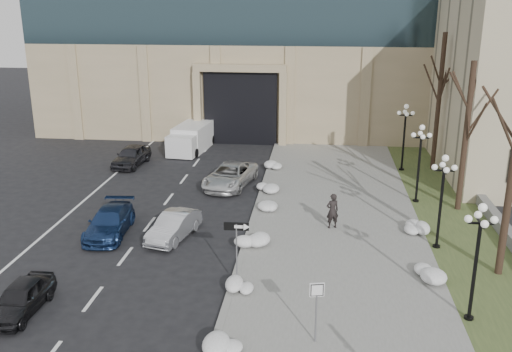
% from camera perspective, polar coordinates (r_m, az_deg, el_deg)
% --- Properties ---
extents(sidewalk, '(9.00, 40.00, 0.12)m').
position_cam_1_polar(sidewalk, '(30.12, 8.02, -5.50)').
color(sidewalk, gray).
rests_on(sidewalk, ground).
extents(curb, '(0.30, 40.00, 0.14)m').
position_cam_1_polar(curb, '(30.29, -0.55, -5.17)').
color(curb, gray).
rests_on(curb, ground).
extents(grass_strip, '(4.00, 40.00, 0.10)m').
position_cam_1_polar(grass_strip, '(31.05, 20.16, -5.76)').
color(grass_strip, '#3A4B25').
rests_on(grass_strip, ground).
extents(stone_wall, '(0.50, 30.00, 0.70)m').
position_cam_1_polar(stone_wall, '(33.26, 22.79, -3.96)').
color(stone_wall, slate).
rests_on(stone_wall, ground).
extents(car_a, '(1.53, 3.67, 1.24)m').
position_cam_1_polar(car_a, '(24.30, -22.47, -11.22)').
color(car_a, black).
rests_on(car_a, ground).
extents(car_b, '(2.24, 4.18, 1.31)m').
position_cam_1_polar(car_b, '(29.23, -8.21, -4.99)').
color(car_b, '#B3B5BB').
rests_on(car_b, ground).
extents(car_c, '(2.25, 4.77, 1.34)m').
position_cam_1_polar(car_c, '(30.33, -14.44, -4.49)').
color(car_c, navy).
rests_on(car_c, ground).
extents(car_d, '(3.39, 5.61, 1.46)m').
position_cam_1_polar(car_d, '(36.74, -2.61, 0.05)').
color(car_d, silver).
rests_on(car_d, ground).
extents(car_e, '(2.08, 4.42, 1.46)m').
position_cam_1_polar(car_e, '(42.22, -12.35, 1.99)').
color(car_e, '#2B2B30').
rests_on(car_e, ground).
extents(pedestrian, '(0.81, 0.69, 1.89)m').
position_cam_1_polar(pedestrian, '(30.05, 7.65, -3.47)').
color(pedestrian, black).
rests_on(pedestrian, sidewalk).
extents(box_truck, '(2.85, 6.54, 2.01)m').
position_cam_1_polar(box_truck, '(45.81, -6.39, 3.82)').
color(box_truck, silver).
rests_on(box_truck, ground).
extents(one_way_sign, '(1.08, 0.29, 2.91)m').
position_cam_1_polar(one_way_sign, '(23.60, -1.54, -5.84)').
color(one_way_sign, slate).
rests_on(one_way_sign, ground).
extents(keep_sign, '(0.52, 0.16, 2.42)m').
position_cam_1_polar(keep_sign, '(20.19, 6.08, -12.20)').
color(keep_sign, slate).
rests_on(keep_sign, ground).
extents(snow_clump_b, '(1.10, 1.60, 0.36)m').
position_cam_1_polar(snow_clump_b, '(20.52, -2.80, -16.46)').
color(snow_clump_b, white).
rests_on(snow_clump_b, sidewalk).
extents(snow_clump_c, '(1.10, 1.60, 0.36)m').
position_cam_1_polar(snow_clump_c, '(23.75, -1.51, -11.33)').
color(snow_clump_c, white).
rests_on(snow_clump_c, sidewalk).
extents(snow_clump_d, '(1.10, 1.60, 0.36)m').
position_cam_1_polar(snow_clump_d, '(28.04, -0.33, -6.59)').
color(snow_clump_d, white).
rests_on(snow_clump_d, sidewalk).
extents(snow_clump_e, '(1.10, 1.60, 0.36)m').
position_cam_1_polar(snow_clump_e, '(32.27, 1.17, -3.27)').
color(snow_clump_e, white).
rests_on(snow_clump_e, sidewalk).
extents(snow_clump_f, '(1.10, 1.60, 0.36)m').
position_cam_1_polar(snow_clump_f, '(35.83, 1.21, -1.11)').
color(snow_clump_f, white).
rests_on(snow_clump_f, sidewalk).
extents(snow_clump_g, '(1.10, 1.60, 0.36)m').
position_cam_1_polar(snow_clump_g, '(40.31, 1.52, 1.03)').
color(snow_clump_g, white).
rests_on(snow_clump_g, sidewalk).
extents(snow_clump_i, '(1.10, 1.60, 0.36)m').
position_cam_1_polar(snow_clump_i, '(26.16, 17.00, -9.28)').
color(snow_clump_i, white).
rests_on(snow_clump_i, sidewalk).
extents(snow_clump_j, '(1.10, 1.60, 0.36)m').
position_cam_1_polar(snow_clump_j, '(30.88, 15.42, -4.91)').
color(snow_clump_j, white).
rests_on(snow_clump_j, sidewalk).
extents(lamppost_a, '(1.18, 1.18, 4.76)m').
position_cam_1_polar(lamppost_a, '(22.35, 21.30, -6.62)').
color(lamppost_a, black).
rests_on(lamppost_a, ground).
extents(lamppost_b, '(1.18, 1.18, 4.76)m').
position_cam_1_polar(lamppost_b, '(28.25, 18.13, -1.27)').
color(lamppost_b, black).
rests_on(lamppost_b, ground).
extents(lamppost_c, '(1.18, 1.18, 4.76)m').
position_cam_1_polar(lamppost_c, '(34.37, 16.08, 2.21)').
color(lamppost_c, black).
rests_on(lamppost_c, ground).
extents(lamppost_d, '(1.18, 1.18, 4.76)m').
position_cam_1_polar(lamppost_d, '(40.61, 14.65, 4.62)').
color(lamppost_d, black).
rests_on(lamppost_d, ground).
extents(tree_mid, '(3.20, 3.20, 8.50)m').
position_cam_1_polar(tree_mid, '(33.34, 20.44, 5.62)').
color(tree_mid, black).
rests_on(tree_mid, ground).
extents(tree_far, '(3.20, 3.20, 9.50)m').
position_cam_1_polar(tree_far, '(40.93, 17.97, 8.83)').
color(tree_far, black).
rests_on(tree_far, ground).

